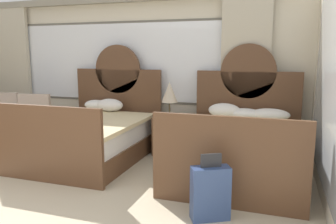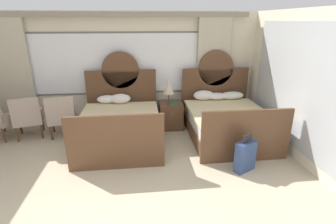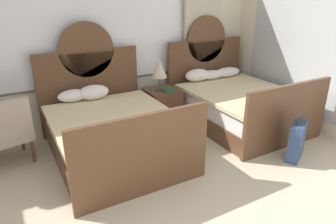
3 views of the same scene
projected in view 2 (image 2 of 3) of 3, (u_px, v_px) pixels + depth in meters
name	position (u px, v px, depth m)	size (l,w,h in m)	color
wall_back_window	(117.00, 67.00, 6.20)	(6.85, 0.22, 2.70)	beige
wall_right_mirror	(313.00, 92.00, 4.32)	(0.08, 4.91, 2.70)	beige
bed_near_window	(120.00, 125.00, 5.46)	(1.68, 2.16, 1.82)	brown
bed_near_mirror	(226.00, 120.00, 5.71)	(1.68, 2.16, 1.82)	brown
nightstand_between_beds	(171.00, 115.00, 6.21)	(0.55, 0.57, 0.63)	brown
table_lamp_on_nightstand	(169.00, 87.00, 5.95)	(0.27, 0.27, 0.57)	brown
book_on_nightstand	(174.00, 103.00, 6.00)	(0.18, 0.26, 0.03)	#285133
armchair_by_window_left	(61.00, 115.00, 5.67)	(0.69, 0.69, 0.96)	#B29E8E
armchair_by_window_centre	(28.00, 116.00, 5.60)	(0.71, 0.71, 0.96)	#B29E8E
suitcase_on_floor	(245.00, 156.00, 4.41)	(0.42, 0.33, 0.69)	navy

